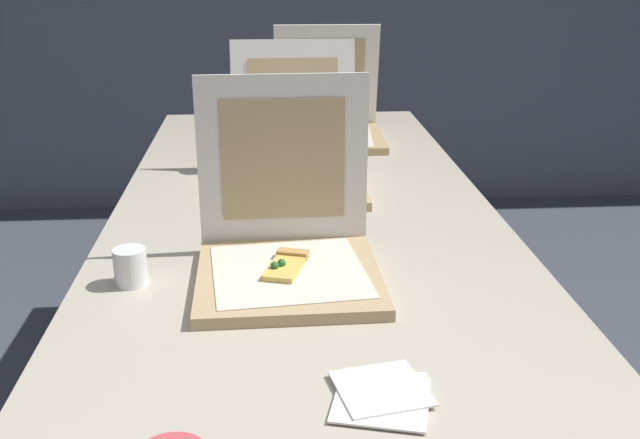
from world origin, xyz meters
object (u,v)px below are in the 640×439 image
at_px(pizza_box_back, 329,124).
at_px(cup_white_far, 209,159).
at_px(napkin_pile, 382,394).
at_px(pizza_box_front, 287,249).
at_px(pizza_box_middle, 297,167).
at_px(table, 306,237).
at_px(cup_white_near_left, 130,267).

relative_size(pizza_box_back, cup_white_far, 5.09).
height_order(cup_white_far, napkin_pile, cup_white_far).
xyz_separation_m(pizza_box_front, pizza_box_middle, (0.04, 0.55, -0.00)).
height_order(table, cup_white_far, cup_white_far).
bearing_deg(pizza_box_front, cup_white_far, 104.36).
bearing_deg(pizza_box_middle, cup_white_near_left, -119.67).
xyz_separation_m(pizza_box_front, napkin_pile, (0.12, -0.41, -0.05)).
xyz_separation_m(cup_white_near_left, napkin_pile, (0.41, -0.39, -0.03)).
distance_m(pizza_box_back, napkin_pile, 1.44).
xyz_separation_m(pizza_box_front, cup_white_far, (-0.19, 0.70, -0.02)).
xyz_separation_m(pizza_box_middle, napkin_pile, (0.08, -0.97, -0.05)).
xyz_separation_m(table, pizza_box_middle, (-0.01, 0.25, 0.10)).
distance_m(table, cup_white_near_left, 0.47).
height_order(pizza_box_middle, napkin_pile, pizza_box_middle).
relative_size(pizza_box_front, pizza_box_back, 1.02).
relative_size(pizza_box_front, cup_white_far, 5.18).
xyz_separation_m(pizza_box_middle, cup_white_near_left, (-0.33, -0.57, -0.02)).
height_order(pizza_box_front, pizza_box_back, pizza_box_front).
relative_size(table, pizza_box_front, 6.30).
height_order(pizza_box_back, cup_white_near_left, pizza_box_back).
relative_size(table, pizza_box_middle, 5.34).
distance_m(pizza_box_front, napkin_pile, 0.43).
relative_size(pizza_box_middle, cup_white_far, 6.12).
height_order(pizza_box_front, napkin_pile, pizza_box_front).
height_order(pizza_box_middle, cup_white_far, pizza_box_middle).
relative_size(pizza_box_back, cup_white_near_left, 5.09).
distance_m(pizza_box_front, cup_white_near_left, 0.29).
height_order(pizza_box_back, cup_white_far, pizza_box_back).
xyz_separation_m(pizza_box_middle, pizza_box_back, (0.12, 0.47, 0.00)).
relative_size(table, pizza_box_back, 6.42).
distance_m(pizza_box_front, cup_white_far, 0.73).
bearing_deg(pizza_box_middle, pizza_box_front, -94.00).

